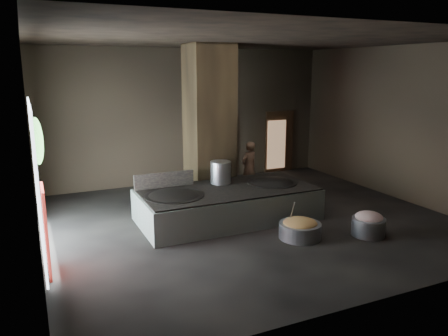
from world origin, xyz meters
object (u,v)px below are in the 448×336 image
wok_right (272,185)px  stock_pot (221,172)px  cook (249,167)px  hearth_platform (228,205)px  veg_basin (300,231)px  meat_basin (368,227)px  wok_left (174,199)px

wok_right → stock_pot: stock_pot is taller
cook → hearth_platform: bearing=33.3°
wok_right → cook: 2.00m
veg_basin → meat_basin: size_ratio=1.26×
wok_right → meat_basin: bearing=-64.2°
veg_basin → meat_basin: meat_basin is taller
stock_pot → meat_basin: 3.96m
veg_basin → hearth_platform: bearing=117.7°
hearth_platform → wok_left: wok_left is taller
cook → meat_basin: 4.53m
wok_left → stock_pot: bearing=21.8°
cook → meat_basin: cook is taller
wok_left → wok_right: (2.80, 0.10, 0.00)m
stock_pot → wok_right: bearing=-21.0°
cook → stock_pot: bearing=25.1°
wok_left → meat_basin: wok_left is taller
wok_right → cook: bearing=80.5°
hearth_platform → wok_left: (-1.45, -0.05, 0.36)m
hearth_platform → veg_basin: hearth_platform is taller
wok_right → meat_basin: 2.77m
cook → meat_basin: bearing=84.0°
stock_pot → veg_basin: 2.76m
veg_basin → wok_right: bearing=79.1°
wok_left → stock_pot: (1.50, 0.60, 0.38)m
stock_pot → meat_basin: bearing=-49.8°
wok_right → veg_basin: size_ratio=1.37×
meat_basin → stock_pot: bearing=130.2°
wok_left → wok_right: 2.80m
cook → veg_basin: size_ratio=1.67×
wok_right → cook: size_ratio=0.82×
wok_left → veg_basin: (2.43, -1.82, -0.57)m
hearth_platform → cook: 2.66m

